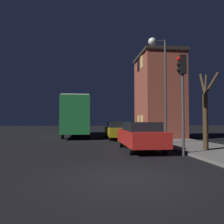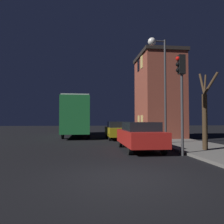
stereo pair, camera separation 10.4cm
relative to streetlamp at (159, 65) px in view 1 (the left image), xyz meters
The scene contains 8 objects.
ground_plane 10.15m from the streetlamp, 114.94° to the right, with size 120.00×120.00×0.00m, color black.
brick_building 5.79m from the streetlamp, 71.23° to the left, with size 3.70×4.99×7.56m.
streetlamp is the anchor object (origin of this frame).
traffic_light 4.79m from the streetlamp, 94.92° to the right, with size 0.43×0.24×4.68m.
bare_tree 4.90m from the streetlamp, 67.84° to the right, with size 0.81×1.31×4.12m.
bus 11.15m from the streetlamp, 122.17° to the left, with size 2.45×10.70×3.82m.
car_near_lane 5.45m from the streetlamp, 128.17° to the right, with size 1.84×4.53×1.53m.
car_mid_lane 7.01m from the streetlamp, 112.69° to the left, with size 1.84×4.76×1.52m.
Camera 1 is at (-1.17, -6.12, 1.62)m, focal length 35.00 mm.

